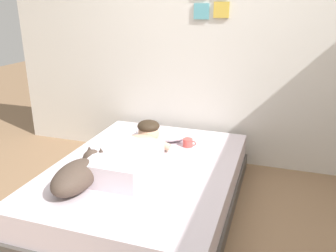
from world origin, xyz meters
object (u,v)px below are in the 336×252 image
(bed, at_px, (146,185))
(coffee_cup, at_px, (188,143))
(person_lying, at_px, (132,153))
(dog, at_px, (78,174))
(pillow, at_px, (161,133))
(cell_phone, at_px, (144,160))

(bed, xyz_separation_m, coffee_cup, (0.23, 0.48, 0.22))
(person_lying, distance_m, dog, 0.50)
(pillow, distance_m, cell_phone, 0.52)
(bed, distance_m, cell_phone, 0.21)
(pillow, bearing_deg, cell_phone, -86.95)
(bed, height_order, person_lying, person_lying)
(bed, height_order, coffee_cup, coffee_cup)
(bed, relative_size, dog, 3.41)
(dog, bearing_deg, cell_phone, 64.02)
(coffee_cup, xyz_separation_m, cell_phone, (-0.27, -0.41, -0.03))
(person_lying, bearing_deg, dog, -116.20)
(pillow, height_order, cell_phone, pillow)
(bed, xyz_separation_m, cell_phone, (-0.04, 0.07, 0.19))
(dog, bearing_deg, bed, 57.35)
(pillow, height_order, dog, dog)
(pillow, relative_size, cell_phone, 3.71)
(person_lying, height_order, cell_phone, person_lying)
(coffee_cup, bearing_deg, dog, -119.25)
(person_lying, bearing_deg, coffee_cup, 58.27)
(person_lying, height_order, coffee_cup, person_lying)
(cell_phone, bearing_deg, bed, -62.24)
(bed, relative_size, coffee_cup, 15.69)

